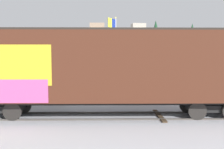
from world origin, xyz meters
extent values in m
plane|color=#B2B5BC|center=(0.00, 0.00, 0.00)|extent=(260.00, 260.00, 0.00)
cube|color=#4C4742|center=(-0.11, -0.72, 0.04)|extent=(59.87, 4.18, 0.08)
cube|color=#4C4742|center=(-0.01, 0.72, 0.04)|extent=(59.87, 4.18, 0.08)
cube|color=#423323|center=(2.80, -0.19, 0.04)|extent=(0.41, 2.51, 0.07)
cube|color=#472316|center=(-0.06, 0.00, 2.68)|extent=(16.28, 3.80, 3.44)
cube|color=#2D2823|center=(-0.06, 0.00, 4.52)|extent=(15.31, 1.44, 0.24)
cube|color=gold|center=(-4.38, -1.08, 2.77)|extent=(3.54, 0.27, 1.89)
cube|color=#CC4C8C|center=(-4.08, -1.10, 1.56)|extent=(2.59, 0.21, 1.10)
cube|color=black|center=(-0.06, 0.00, 0.86)|extent=(15.87, 2.56, 0.20)
cube|color=black|center=(-5.49, 0.37, 0.51)|extent=(2.18, 1.36, 0.36)
cylinder|color=black|center=(-4.70, -0.41, 0.46)|extent=(0.93, 0.18, 0.92)
cylinder|color=black|center=(-4.60, 1.03, 0.46)|extent=(0.93, 0.18, 0.92)
cube|color=black|center=(5.38, -0.37, 0.51)|extent=(2.18, 1.36, 0.36)
cylinder|color=black|center=(4.49, -1.03, 0.46)|extent=(0.93, 0.18, 0.92)
cylinder|color=black|center=(4.58, 0.41, 0.46)|extent=(0.93, 0.18, 0.92)
cylinder|color=black|center=(6.28, 0.29, 0.46)|extent=(0.93, 0.18, 0.92)
cylinder|color=silver|center=(1.68, 12.28, 3.56)|extent=(0.12, 0.12, 7.12)
sphere|color=#D8CC66|center=(1.68, 12.28, 7.20)|extent=(0.18, 0.18, 0.18)
cube|color=navy|center=(1.22, 11.62, 6.56)|extent=(0.87, 1.25, 0.93)
cube|color=yellow|center=(1.01, 11.31, 6.56)|extent=(0.46, 0.64, 0.93)
cube|color=silver|center=(0.00, 71.02, 5.49)|extent=(157.38, 36.12, 10.97)
cube|color=#8C725B|center=(0.68, 60.18, 12.15)|extent=(4.60, 4.65, 2.35)
cube|color=#9E9384|center=(13.48, 60.18, 12.20)|extent=(4.28, 3.63, 2.47)
cone|color=#193D23|center=(20.07, 63.98, 13.09)|extent=(2.12, 2.12, 4.24)
cone|color=#193D23|center=(33.21, 65.42, 12.77)|extent=(1.79, 1.79, 3.59)
cube|color=#1E5933|center=(-3.92, 4.97, 0.67)|extent=(4.68, 2.53, 0.70)
cube|color=#2D333D|center=(-4.18, 5.01, 1.32)|extent=(2.34, 1.96, 0.61)
cylinder|color=black|center=(-2.28, 5.56, 0.32)|extent=(0.67, 0.32, 0.64)
cylinder|color=black|center=(-2.57, 3.86, 0.32)|extent=(0.67, 0.32, 0.64)
cylinder|color=black|center=(-5.26, 6.07, 0.32)|extent=(0.67, 0.32, 0.64)
cylinder|color=black|center=(-5.55, 4.37, 0.32)|extent=(0.67, 0.32, 0.64)
cube|color=#9E8966|center=(2.54, 4.75, 0.67)|extent=(4.36, 1.92, 0.69)
cube|color=#2D333D|center=(2.36, 4.74, 1.31)|extent=(1.97, 1.64, 0.60)
cylinder|color=black|center=(3.96, 5.63, 0.32)|extent=(0.65, 0.25, 0.64)
cylinder|color=black|center=(4.03, 3.99, 0.32)|extent=(0.65, 0.25, 0.64)
cylinder|color=black|center=(1.05, 5.50, 0.32)|extent=(0.65, 0.25, 0.64)
cylinder|color=black|center=(1.12, 3.86, 0.32)|extent=(0.65, 0.25, 0.64)
cube|color=#2D333D|center=(9.02, 4.52, 1.33)|extent=(2.17, 1.98, 0.64)
cylinder|color=black|center=(8.13, 5.59, 0.32)|extent=(0.67, 0.35, 0.64)
cylinder|color=black|center=(7.77, 3.90, 0.32)|extent=(0.67, 0.35, 0.64)
camera|label=1|loc=(-0.70, -12.03, 3.15)|focal=37.15mm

